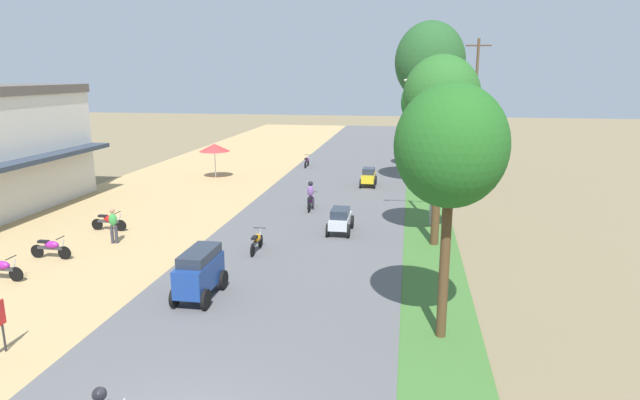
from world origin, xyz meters
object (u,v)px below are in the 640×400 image
object	(u,v)px
median_tree_fourth	(423,103)
car_van_blue	(199,271)
parked_motorbike_third	(109,221)
motorbike_ahead_second	(257,241)
median_tree_fifth	(423,79)
car_sedan_silver	(340,219)
median_tree_second	(441,97)
motorbike_ahead_fourth	(307,161)
utility_pole_near	(475,106)
parked_motorbike_second	(51,247)
median_tree_nearest	(451,147)
median_tree_third	(430,62)
motorbike_ahead_third	(311,196)
vendor_umbrella	(214,148)
pedestrian_on_shoulder	(113,224)
streetlamp_far	(421,100)
parked_motorbike_nearest	(1,268)
streetlamp_mid	(425,111)
streetlamp_near	(434,141)
car_hatchback_yellow	(368,176)

from	to	relation	value
median_tree_fourth	car_van_blue	distance (m)	28.38
parked_motorbike_third	motorbike_ahead_second	distance (m)	8.23
car_van_blue	median_tree_fifth	bearing A→B (deg)	78.27
median_tree_fourth	car_sedan_silver	xyz separation A→B (m)	(-4.05, -18.50, -4.57)
median_tree_second	motorbike_ahead_fourth	distance (m)	22.15
median_tree_second	motorbike_ahead_second	bearing A→B (deg)	-162.64
parked_motorbike_third	car_van_blue	xyz separation A→B (m)	(7.43, -7.01, 0.47)
median_tree_second	utility_pole_near	world-z (taller)	utility_pole_near
median_tree_second	motorbike_ahead_second	xyz separation A→B (m)	(-7.56, -2.36, -6.00)
parked_motorbike_second	median_tree_nearest	bearing A→B (deg)	-15.43
utility_pole_near	car_sedan_silver	size ratio (longest dim) A/B	4.42
median_tree_third	car_van_blue	bearing A→B (deg)	-112.17
median_tree_fifth	car_van_blue	world-z (taller)	median_tree_fifth
median_tree_second	motorbike_ahead_third	distance (m)	10.11
parked_motorbike_second	median_tree_fifth	xyz separation A→B (m)	(15.61, 35.75, 6.42)
motorbike_ahead_fourth	vendor_umbrella	bearing A→B (deg)	-134.62
car_sedan_silver	median_tree_fourth	bearing A→B (deg)	77.66
pedestrian_on_shoulder	streetlamp_far	bearing A→B (deg)	71.30
median_tree_fourth	utility_pole_near	xyz separation A→B (m)	(3.77, -1.54, -0.13)
streetlamp_far	car_van_blue	world-z (taller)	streetlamp_far
parked_motorbike_third	median_tree_fourth	size ratio (longest dim) A/B	0.25
vendor_umbrella	car_sedan_silver	bearing A→B (deg)	-48.88
vendor_umbrella	pedestrian_on_shoulder	size ratio (longest dim) A/B	1.56
parked_motorbike_nearest	streetlamp_mid	size ratio (longest dim) A/B	0.24
car_van_blue	motorbike_ahead_fourth	xyz separation A→B (m)	(-1.32, 26.52, -0.45)
streetlamp_mid	motorbike_ahead_second	size ratio (longest dim) A/B	4.22
motorbike_ahead_third	streetlamp_near	bearing A→B (deg)	-16.39
motorbike_ahead_second	motorbike_ahead_fourth	bearing A→B (deg)	95.01
vendor_umbrella	median_tree_fifth	distance (m)	23.77
parked_motorbike_nearest	motorbike_ahead_second	distance (m)	9.65
vendor_umbrella	motorbike_ahead_fourth	world-z (taller)	vendor_umbrella
parked_motorbike_third	median_tree_second	distance (m)	16.68
median_tree_third	car_hatchback_yellow	distance (m)	8.34
median_tree_fourth	motorbike_ahead_third	world-z (taller)	median_tree_fourth
parked_motorbike_third	median_tree_nearest	size ratio (longest dim) A/B	0.25
motorbike_ahead_third	streetlamp_mid	bearing A→B (deg)	69.39
motorbike_ahead_fourth	car_sedan_silver	bearing A→B (deg)	-74.38
pedestrian_on_shoulder	median_tree_third	xyz separation A→B (m)	(14.08, 14.36, 7.24)
parked_motorbike_third	median_tree_third	bearing A→B (deg)	39.15
parked_motorbike_third	vendor_umbrella	bearing A→B (deg)	88.26
streetlamp_far	car_van_blue	size ratio (longest dim) A/B	3.22
parked_motorbike_nearest	motorbike_ahead_second	size ratio (longest dim) A/B	1.00
car_sedan_silver	motorbike_ahead_fourth	bearing A→B (deg)	105.62
car_sedan_silver	motorbike_ahead_fourth	size ratio (longest dim) A/B	1.26
parked_motorbike_third	car_sedan_silver	bearing A→B (deg)	7.38
median_tree_third	car_sedan_silver	distance (m)	14.02
pedestrian_on_shoulder	median_tree_fourth	distance (m)	26.19
median_tree_nearest	median_tree_second	xyz separation A→B (m)	(0.17, 8.86, 0.96)
median_tree_fifth	streetlamp_far	xyz separation A→B (m)	(0.05, 8.50, -2.45)
median_tree_fifth	streetlamp_far	size ratio (longest dim) A/B	1.16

